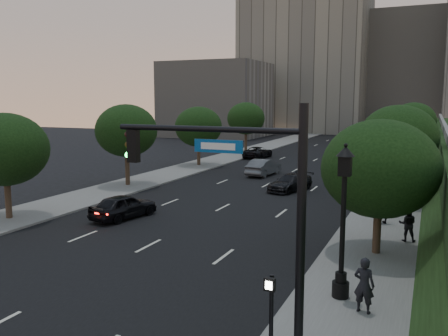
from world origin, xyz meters
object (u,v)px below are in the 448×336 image
at_px(pedestrian_a, 364,285).
at_px(sedan_near_right, 290,183).
at_px(sedan_far_right, 354,163).
at_px(sedan_far_left, 258,152).
at_px(pedestrian_b, 408,224).
at_px(traffic_signal_mast, 260,230).
at_px(sedan_mid_left, 264,167).
at_px(pedestrian_c, 384,207).
at_px(sedan_near_left, 124,206).
at_px(street_lamp, 343,229).

bearing_deg(pedestrian_a, sedan_near_right, -57.86).
distance_m(sedan_near_right, sedan_far_right, 13.20).
distance_m(sedan_far_left, pedestrian_b, 34.96).
distance_m(traffic_signal_mast, pedestrian_b, 13.55).
distance_m(sedan_mid_left, pedestrian_c, 18.76).
bearing_deg(sedan_far_left, sedan_far_right, 157.55).
bearing_deg(traffic_signal_mast, pedestrian_a, 59.76).
bearing_deg(sedan_far_right, sedan_near_left, -117.64).
bearing_deg(sedan_far_right, pedestrian_b, -82.23).
height_order(sedan_far_left, pedestrian_a, pedestrian_a).
bearing_deg(street_lamp, traffic_signal_mast, -105.76).
bearing_deg(pedestrian_b, sedan_mid_left, -57.15).
bearing_deg(sedan_far_right, street_lamp, -88.95).
bearing_deg(sedan_near_left, street_lamp, 165.73).
bearing_deg(pedestrian_c, sedan_far_left, -88.80).
bearing_deg(pedestrian_c, sedan_near_right, -77.48).
distance_m(street_lamp, pedestrian_a, 2.02).
relative_size(traffic_signal_mast, pedestrian_b, 4.04).
bearing_deg(sedan_far_left, pedestrian_a, 117.38).
distance_m(traffic_signal_mast, sedan_near_right, 24.80).
relative_size(sedan_mid_left, pedestrian_c, 2.47).
height_order(sedan_far_left, pedestrian_c, pedestrian_c).
distance_m(traffic_signal_mast, sedan_far_right, 37.01).
height_order(traffic_signal_mast, street_lamp, traffic_signal_mast).
relative_size(traffic_signal_mast, sedan_mid_left, 1.47).
bearing_deg(pedestrian_a, pedestrian_c, -77.70).
distance_m(sedan_mid_left, pedestrian_a, 29.22).
height_order(sedan_mid_left, sedan_far_right, sedan_mid_left).
bearing_deg(traffic_signal_mast, sedan_far_right, 94.57).
bearing_deg(sedan_mid_left, sedan_far_right, -132.65).
distance_m(sedan_near_left, sedan_far_right, 27.06).
xyz_separation_m(traffic_signal_mast, sedan_mid_left, (-10.22, 30.30, -2.89)).
bearing_deg(pedestrian_b, traffic_signal_mast, 71.37).
relative_size(sedan_far_left, sedan_near_right, 1.10).
height_order(traffic_signal_mast, sedan_mid_left, traffic_signal_mast).
bearing_deg(sedan_far_right, sedan_far_left, 147.79).
bearing_deg(sedan_near_right, traffic_signal_mast, -58.87).
relative_size(sedan_near_left, sedan_far_right, 0.98).
bearing_deg(sedan_near_right, pedestrian_b, -33.23).
height_order(traffic_signal_mast, sedan_far_right, traffic_signal_mast).
distance_m(street_lamp, sedan_near_left, 15.65).
bearing_deg(pedestrian_c, sedan_far_right, -108.43).
xyz_separation_m(sedan_near_right, pedestrian_c, (7.65, -8.01, 0.45)).
xyz_separation_m(sedan_near_left, sedan_far_right, (9.71, 25.26, 0.02)).
distance_m(traffic_signal_mast, pedestrian_a, 5.18).
bearing_deg(sedan_near_left, sedan_far_left, -74.02).
bearing_deg(sedan_mid_left, pedestrian_c, 135.53).
bearing_deg(pedestrian_b, pedestrian_a, 79.40).
bearing_deg(pedestrian_c, street_lamp, 56.58).
bearing_deg(traffic_signal_mast, street_lamp, 74.24).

